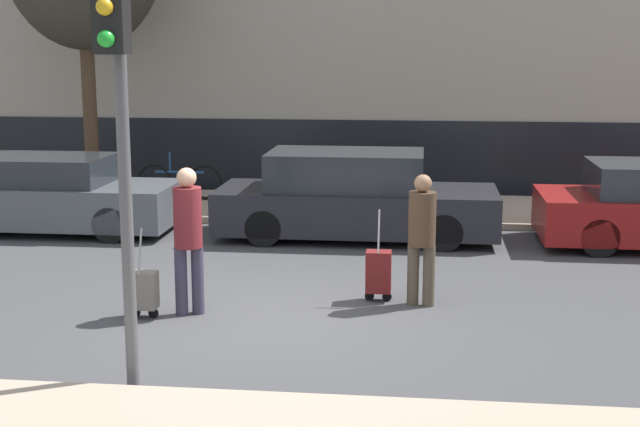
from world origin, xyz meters
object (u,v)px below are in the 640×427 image
trolley_right (378,272)px  parked_bicycle (180,181)px  parked_car_0 (49,196)px  pedestrian_left (188,231)px  parked_car_1 (354,198)px  trolley_left (143,290)px  traffic_light (117,93)px  pedestrian_right (422,232)px

trolley_right → parked_bicycle: trolley_right is taller
parked_car_0 → pedestrian_left: bearing=-50.4°
parked_car_1 → trolley_left: bearing=-114.3°
trolley_left → traffic_light: bearing=-75.7°
trolley_left → parked_bicycle: trolley_left is taller
parked_bicycle → pedestrian_right: bearing=-53.0°
parked_car_1 → pedestrian_right: pedestrian_right is taller
trolley_right → traffic_light: traffic_light is taller
traffic_light → parked_bicycle: size_ratio=2.23×
parked_car_1 → trolley_left: (-2.14, -4.74, -0.34)m
parked_bicycle → traffic_light: bearing=-77.3°
parked_car_0 → parked_car_1: size_ratio=0.93×
parked_car_0 → parked_bicycle: bearing=59.8°
parked_car_1 → pedestrian_left: size_ratio=2.60×
pedestrian_right → parked_bicycle: bearing=139.5°
pedestrian_left → trolley_right: bearing=-2.1°
pedestrian_left → pedestrian_right: pedestrian_left is taller
pedestrian_right → parked_bicycle: 8.14m
traffic_light → pedestrian_right: bearing=49.3°
parked_car_1 → parked_bicycle: bearing=144.6°
pedestrian_right → trolley_left: bearing=-151.9°
parked_car_0 → traffic_light: traffic_light is taller
trolley_right → parked_bicycle: (-4.36, 6.37, 0.11)m
trolley_left → parked_bicycle: 7.58m
parked_car_1 → traffic_light: (-1.57, -6.98, 2.12)m
parked_car_1 → trolley_right: (0.61, -3.71, -0.30)m
parked_car_0 → pedestrian_left: size_ratio=2.42×
parked_car_1 → traffic_light: size_ratio=1.18×
trolley_right → traffic_light: 4.62m
trolley_left → traffic_light: size_ratio=0.28×
parked_car_0 → pedestrian_left: pedestrian_left is taller
pedestrian_left → trolley_right: pedestrian_left is taller
parked_car_0 → traffic_light: (3.76, -6.92, 2.18)m
pedestrian_left → trolley_left: 0.88m
pedestrian_right → parked_car_1: bearing=119.2°
trolley_left → traffic_light: 3.38m
pedestrian_left → parked_bicycle: bearing=84.1°
trolley_right → pedestrian_left: bearing=-159.8°
parked_car_1 → trolley_left: size_ratio=4.22×
pedestrian_left → traffic_light: size_ratio=0.46×
pedestrian_right → traffic_light: bearing=-118.2°
trolley_right → traffic_light: bearing=-123.7°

